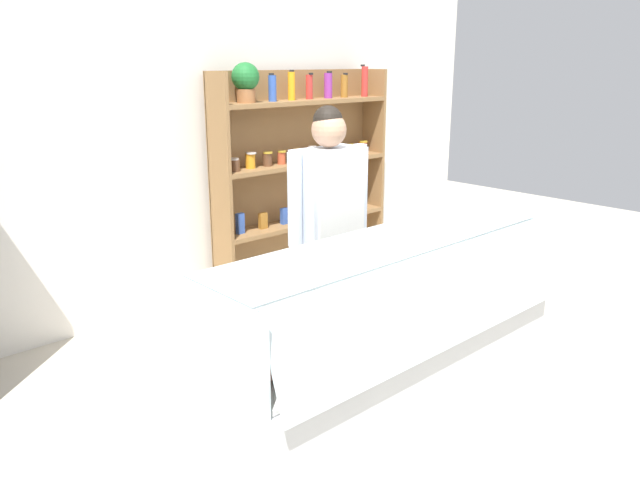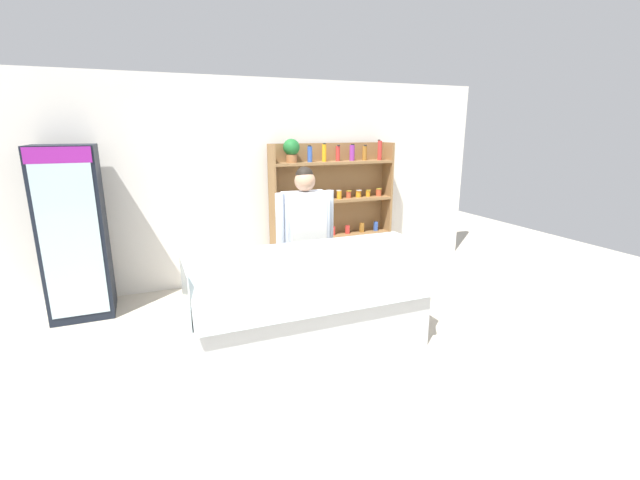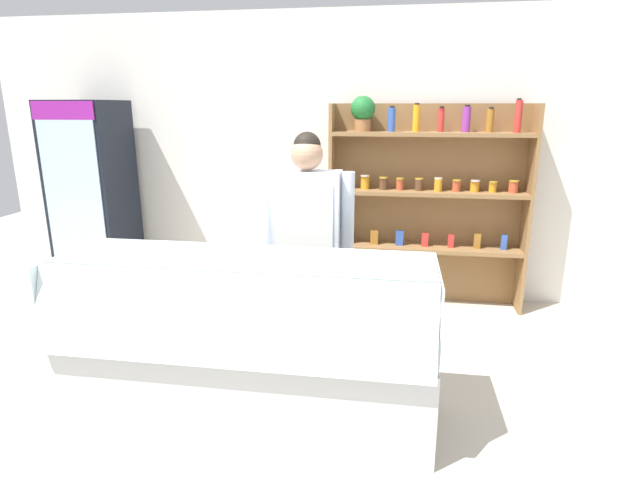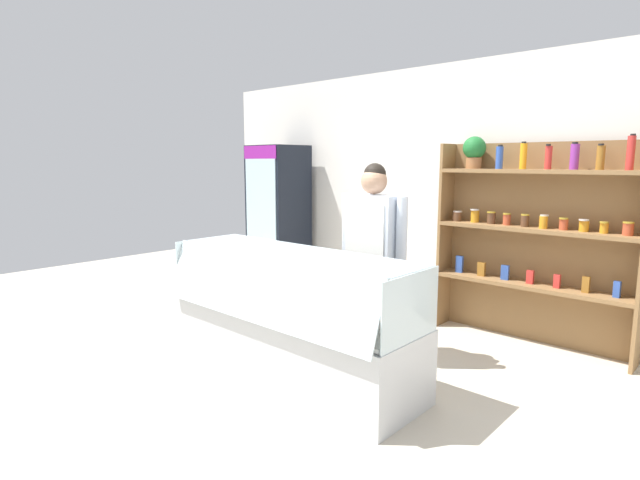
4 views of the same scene
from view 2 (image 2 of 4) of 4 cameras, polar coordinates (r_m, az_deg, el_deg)
name	(u,v)px [view 2 (image 2 of 4)]	position (r m, az deg, el deg)	size (l,w,h in m)	color
ground_plane	(326,348)	(4.27, 0.84, -14.21)	(12.00, 12.00, 0.00)	beige
back_wall	(260,182)	(5.94, -7.98, 7.65)	(6.80, 0.10, 2.70)	white
drinks_fridge	(74,233)	(5.41, -29.95, 0.80)	(0.64, 0.61, 1.90)	black
shelving_unit	(329,201)	(6.07, 1.18, 5.24)	(1.78, 0.29, 1.93)	olive
deli_display_case	(310,321)	(4.08, -1.37, -10.73)	(2.20, 0.75, 1.01)	silver
shop_clerk	(306,230)	(4.59, -1.94, 1.28)	(0.65, 0.25, 1.68)	#4C4233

